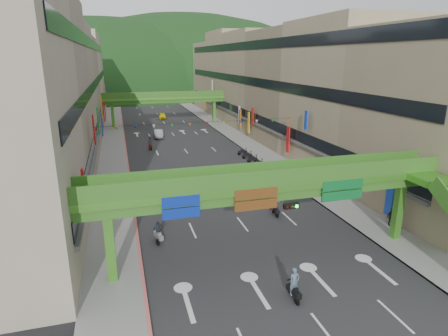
% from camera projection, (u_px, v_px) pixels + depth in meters
% --- Properties ---
extents(ground, '(320.00, 320.00, 0.00)m').
position_uv_depth(ground, '(307.00, 308.00, 22.05)').
color(ground, black).
rests_on(ground, ground).
extents(road_slab, '(18.00, 140.00, 0.02)m').
position_uv_depth(road_slab, '(176.00, 138.00, 68.17)').
color(road_slab, '#28282B').
rests_on(road_slab, ground).
extents(sidewalk_left, '(4.00, 140.00, 0.15)m').
position_uv_depth(sidewalk_left, '(114.00, 142.00, 65.27)').
color(sidewalk_left, gray).
rests_on(sidewalk_left, ground).
extents(sidewalk_right, '(4.00, 140.00, 0.15)m').
position_uv_depth(sidewalk_right, '(234.00, 135.00, 71.02)').
color(sidewalk_right, gray).
rests_on(sidewalk_right, ground).
extents(curb_left, '(0.20, 140.00, 0.18)m').
position_uv_depth(curb_left, '(125.00, 141.00, 65.77)').
color(curb_left, '#CC5959').
rests_on(curb_left, ground).
extents(curb_right, '(0.20, 140.00, 0.18)m').
position_uv_depth(curb_right, '(224.00, 135.00, 70.52)').
color(curb_right, gray).
rests_on(curb_right, ground).
extents(building_row_left, '(12.80, 95.00, 19.00)m').
position_uv_depth(building_row_left, '(58.00, 88.00, 60.54)').
color(building_row_left, '#9E937F').
rests_on(building_row_left, ground).
extents(building_row_right, '(12.80, 95.00, 19.00)m').
position_uv_depth(building_row_right, '(274.00, 84.00, 70.43)').
color(building_row_right, gray).
rests_on(building_row_right, ground).
extents(overpass_near, '(28.00, 12.27, 7.10)m').
position_uv_depth(overpass_near, '(287.00, 193.00, 25.78)').
color(overpass_near, '#4C9E2D').
rests_on(overpass_near, ground).
extents(overpass_far, '(28.00, 2.20, 7.10)m').
position_uv_depth(overpass_far, '(165.00, 100.00, 80.47)').
color(overpass_far, '#4C9E2D').
rests_on(overpass_far, ground).
extents(hill_left, '(168.00, 140.00, 112.00)m').
position_uv_depth(hill_left, '(104.00, 91.00, 165.72)').
color(hill_left, '#1C4419').
rests_on(hill_left, ground).
extents(hill_right, '(208.00, 176.00, 128.00)m').
position_uv_depth(hill_right, '(185.00, 86.00, 194.62)').
color(hill_right, '#1C4419').
rests_on(hill_right, ground).
extents(bunting_string, '(26.00, 0.36, 0.47)m').
position_uv_depth(bunting_string, '(199.00, 124.00, 48.03)').
color(bunting_string, black).
rests_on(bunting_string, ground).
extents(scooter_rider_near, '(0.69, 1.60, 2.14)m').
position_uv_depth(scooter_rider_near, '(294.00, 285.00, 22.58)').
color(scooter_rider_near, black).
rests_on(scooter_rider_near, ground).
extents(scooter_rider_mid, '(0.91, 1.60, 2.17)m').
position_uv_depth(scooter_rider_mid, '(275.00, 204.00, 34.68)').
color(scooter_rider_mid, black).
rests_on(scooter_rider_mid, ground).
extents(scooter_rider_left, '(0.95, 1.57, 1.86)m').
position_uv_depth(scooter_rider_left, '(158.00, 232.00, 29.69)').
color(scooter_rider_left, gray).
rests_on(scooter_rider_left, ground).
extents(scooter_rider_far, '(0.99, 1.58, 2.16)m').
position_uv_depth(scooter_rider_far, '(150.00, 143.00, 59.67)').
color(scooter_rider_far, maroon).
rests_on(scooter_rider_far, ground).
extents(parked_scooter_row, '(1.60, 11.55, 1.08)m').
position_uv_depth(parked_scooter_row, '(255.00, 161.00, 51.36)').
color(parked_scooter_row, black).
rests_on(parked_scooter_row, ground).
extents(car_silver, '(1.74, 4.49, 1.46)m').
position_uv_depth(car_silver, '(158.00, 134.00, 68.70)').
color(car_silver, '#9EA0A4').
rests_on(car_silver, ground).
extents(car_yellow, '(2.21, 4.52, 1.49)m').
position_uv_depth(car_yellow, '(162.00, 116.00, 89.75)').
color(car_yellow, yellow).
rests_on(car_yellow, ground).
extents(pedestrian_red, '(0.97, 0.89, 1.60)m').
position_uv_depth(pedestrian_red, '(342.00, 191.00, 39.16)').
color(pedestrian_red, maroon).
rests_on(pedestrian_red, ground).
extents(pedestrian_dark, '(0.99, 0.52, 1.62)m').
position_uv_depth(pedestrian_dark, '(391.00, 218.00, 32.38)').
color(pedestrian_dark, '#25242B').
rests_on(pedestrian_dark, ground).
extents(pedestrian_blue, '(0.86, 0.64, 1.68)m').
position_uv_depth(pedestrian_blue, '(286.00, 169.00, 46.74)').
color(pedestrian_blue, '#30475C').
rests_on(pedestrian_blue, ground).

